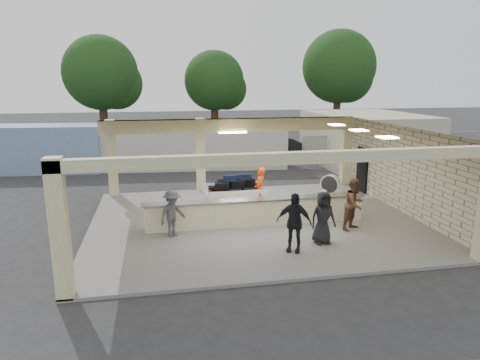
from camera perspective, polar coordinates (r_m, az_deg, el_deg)
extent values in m
plane|color=#262729|center=(16.27, 1.81, -5.68)|extent=(120.00, 120.00, 0.00)
cube|color=slate|center=(16.25, 1.82, -5.52)|extent=(12.00, 10.00, 0.10)
cube|color=tan|center=(15.49, 1.91, 6.66)|extent=(12.00, 10.00, 0.02)
cube|color=#C2B898|center=(18.06, 20.78, 1.12)|extent=(0.02, 10.00, 3.50)
cube|color=black|center=(20.88, 15.97, 1.33)|extent=(0.10, 0.95, 2.10)
cube|color=tan|center=(20.16, -1.10, 7.33)|extent=(12.00, 0.50, 0.60)
cube|color=tan|center=(10.89, 7.55, 2.96)|extent=(12.00, 0.30, 0.30)
cube|color=tan|center=(20.17, -16.69, 2.76)|extent=(0.40, 0.40, 3.50)
cube|color=tan|center=(20.15, -5.30, 3.25)|extent=(0.40, 0.40, 3.50)
cube|color=tan|center=(22.12, 13.90, 3.81)|extent=(0.40, 0.40, 3.50)
cube|color=tan|center=(11.04, -22.92, -6.17)|extent=(0.40, 0.40, 3.50)
cube|color=white|center=(19.95, -0.97, 6.34)|extent=(1.30, 0.12, 0.06)
cube|color=#FFEABF|center=(18.10, 12.74, 7.20)|extent=(0.55, 0.55, 0.04)
cube|color=#FFEABF|center=(16.30, 15.54, 6.41)|extent=(0.55, 0.55, 0.04)
cube|color=#FFEABF|center=(14.55, 19.00, 5.40)|extent=(0.55, 0.55, 0.04)
cube|color=beige|center=(15.63, 2.23, -4.36)|extent=(8.00, 0.50, 0.90)
cube|color=#B7B7BC|center=(15.49, 2.25, -2.59)|extent=(8.20, 0.58, 0.06)
cube|color=white|center=(17.55, -0.66, -1.94)|extent=(2.48, 1.55, 0.12)
cylinder|color=black|center=(16.98, -3.46, -3.84)|extent=(0.13, 0.39, 0.39)
cylinder|color=black|center=(17.98, -4.04, -2.87)|extent=(0.13, 0.39, 0.39)
cylinder|color=black|center=(17.39, 2.84, -3.42)|extent=(0.13, 0.39, 0.39)
cylinder|color=black|center=(18.37, 1.92, -2.50)|extent=(0.13, 0.39, 0.39)
cube|color=white|center=(18.19, -1.16, -0.77)|extent=(2.42, 0.15, 0.29)
cube|color=white|center=(16.82, -0.12, -1.93)|extent=(2.42, 0.15, 0.29)
cube|color=black|center=(17.08, -2.98, -1.74)|extent=(0.58, 0.39, 0.25)
cube|color=black|center=(17.21, -0.77, -1.61)|extent=(0.58, 0.39, 0.25)
cube|color=black|center=(17.36, 1.42, -1.48)|extent=(0.58, 0.39, 0.25)
cube|color=black|center=(17.63, -3.32, -1.27)|extent=(0.58, 0.39, 0.25)
cube|color=black|center=(17.76, -1.17, -1.14)|extent=(0.58, 0.39, 0.25)
cube|color=black|center=(17.91, 0.95, -1.02)|extent=(0.58, 0.39, 0.25)
cube|color=black|center=(17.14, -2.42, -0.78)|extent=(0.58, 0.39, 0.25)
cube|color=black|center=(17.46, -0.35, -0.51)|extent=(0.58, 0.39, 0.25)
cube|color=black|center=(17.75, 1.03, -0.28)|extent=(0.58, 0.39, 0.25)
cube|color=black|center=(17.64, -2.10, -0.38)|extent=(0.58, 0.39, 0.25)
cube|color=black|center=(17.34, -1.29, 0.28)|extent=(0.58, 0.39, 0.25)
cube|color=black|center=(17.56, 0.50, 0.44)|extent=(0.58, 0.39, 0.25)
cube|color=#590F0C|center=(16.97, -3.25, -1.84)|extent=(0.58, 0.39, 0.25)
cube|color=black|center=(17.98, 1.84, -0.97)|extent=(0.58, 0.39, 0.25)
cube|color=black|center=(17.81, -0.94, -0.24)|extent=(0.58, 0.39, 0.25)
cylinder|color=white|center=(19.93, 11.97, -0.51)|extent=(0.83, 0.82, 0.88)
cylinder|color=black|center=(19.93, 11.97, -0.51)|extent=(0.79, 0.78, 0.78)
cube|color=white|center=(19.92, 11.14, -1.64)|extent=(0.06, 0.49, 0.29)
cube|color=white|center=(20.14, 12.68, -1.55)|extent=(0.06, 0.49, 0.29)
imported|color=#FF4D0D|center=(17.17, 2.68, -1.22)|extent=(0.50, 0.72, 1.78)
imported|color=brown|center=(15.52, 15.04, -3.13)|extent=(0.97, 0.81, 1.84)
imported|color=black|center=(13.20, 7.20, -5.62)|extent=(1.15, 0.87, 1.86)
imported|color=#444448|center=(14.53, -9.01, -4.43)|extent=(1.03, 0.94, 1.61)
imported|color=black|center=(14.01, 11.00, -4.94)|extent=(0.87, 0.41, 1.72)
imported|color=silver|center=(31.76, 13.01, 4.62)|extent=(5.08, 2.62, 1.42)
imported|color=silver|center=(32.89, 18.65, 4.62)|extent=(4.84, 2.10, 1.49)
imported|color=black|center=(30.70, 6.19, 4.53)|extent=(4.06, 1.53, 1.34)
cube|color=beige|center=(26.26, -7.29, 4.46)|extent=(12.34, 3.51, 2.64)
cube|color=#789AC1|center=(28.17, -28.17, 3.67)|extent=(10.62, 3.45, 2.71)
cylinder|color=gray|center=(25.79, 8.32, 3.55)|extent=(0.06, 0.06, 2.00)
cylinder|color=gray|center=(26.51, 12.41, 3.65)|extent=(0.06, 0.06, 2.00)
cylinder|color=gray|center=(27.36, 16.27, 3.71)|extent=(0.06, 0.06, 2.00)
cylinder|color=gray|center=(28.32, 19.89, 3.76)|extent=(0.06, 0.06, 2.00)
cylinder|color=gray|center=(29.39, 23.26, 3.79)|extent=(0.06, 0.06, 2.00)
cylinder|color=gray|center=(30.55, 26.38, 3.81)|extent=(0.06, 0.06, 2.00)
cylinder|color=gray|center=(31.80, 29.26, 3.82)|extent=(0.06, 0.06, 2.00)
cube|color=gray|center=(28.32, 19.89, 3.76)|extent=(12.00, 0.02, 2.00)
cylinder|color=gray|center=(28.19, 20.05, 5.77)|extent=(12.00, 0.05, 0.05)
cylinder|color=#382619|center=(39.39, -17.73, 8.21)|extent=(0.70, 0.70, 4.50)
sphere|color=black|center=(39.28, -18.11, 13.44)|extent=(6.30, 6.30, 6.30)
sphere|color=black|center=(39.76, -16.16, 12.25)|extent=(4.50, 4.50, 4.50)
cylinder|color=#382619|center=(41.49, -3.40, 8.68)|extent=(0.70, 0.70, 4.00)
sphere|color=black|center=(41.36, -3.46, 13.10)|extent=(5.60, 5.60, 5.60)
sphere|color=black|center=(42.14, -1.90, 12.03)|extent=(4.00, 4.00, 4.00)
cylinder|color=#382619|center=(43.72, 12.77, 9.27)|extent=(0.70, 0.70, 5.00)
sphere|color=black|center=(43.65, 13.05, 14.51)|extent=(7.00, 7.00, 7.00)
sphere|color=black|center=(44.67, 14.11, 13.13)|extent=(5.00, 5.00, 5.00)
cube|color=#BBB295|center=(28.38, 16.35, 5.26)|extent=(6.00, 8.00, 3.20)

